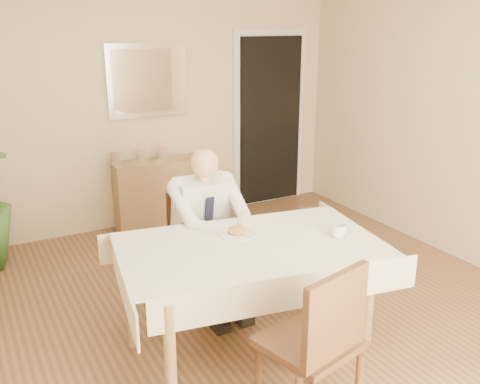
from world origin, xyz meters
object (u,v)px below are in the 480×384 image
seated_man (211,224)px  dining_table (250,256)px  chair_far (196,237)px  chair_near (319,338)px  coffee_mug (338,231)px  sideboard (158,194)px

seated_man → dining_table: bearing=-90.0°
chair_far → chair_near: bearing=-96.5°
dining_table → coffee_mug: coffee_mug is taller
chair_near → coffee_mug: size_ratio=8.61×
dining_table → seated_man: bearing=99.0°
dining_table → sideboard: bearing=93.3°
chair_far → coffee_mug: 1.24m
chair_near → coffee_mug: chair_near is taller
dining_table → coffee_mug: (0.58, -0.18, 0.13)m
coffee_mug → chair_near: bearing=-133.7°
chair_far → seated_man: (0.00, -0.28, 0.21)m
chair_far → sideboard: size_ratio=0.95×
coffee_mug → sideboard: bearing=97.2°
dining_table → chair_far: 0.90m
dining_table → chair_near: chair_near is taller
seated_man → sideboard: (0.25, 1.85, -0.33)m
dining_table → chair_near: 0.86m
dining_table → sideboard: dining_table is taller
chair_near → seated_man: bearing=73.5°
sideboard → seated_man: bearing=-94.4°
dining_table → chair_near: bearing=-85.3°
chair_far → seated_man: size_ratio=0.69×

